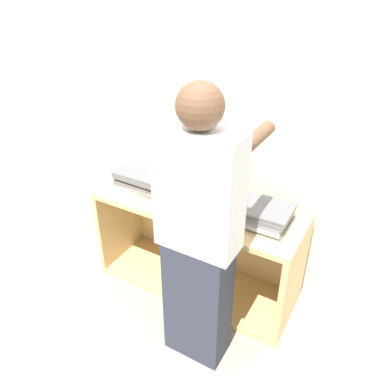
{
  "coord_description": "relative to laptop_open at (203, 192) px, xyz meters",
  "views": [
    {
      "loc": [
        0.98,
        -1.52,
        1.93
      ],
      "look_at": [
        0.0,
        0.18,
        0.8
      ],
      "focal_mm": 35.0,
      "sensor_mm": 36.0,
      "label": 1
    }
  ],
  "objects": [
    {
      "name": "ground_plane",
      "position": [
        0.0,
        -0.32,
        -0.73
      ],
      "size": [
        12.0,
        12.0,
        0.0
      ],
      "primitive_type": "plane",
      "color": "#9E9384"
    },
    {
      "name": "wall_back",
      "position": [
        0.0,
        0.3,
        0.47
      ],
      "size": [
        8.0,
        0.05,
        2.4
      ],
      "color": "beige",
      "rests_on": "ground_plane"
    },
    {
      "name": "cart",
      "position": [
        0.0,
        0.0,
        -0.39
      ],
      "size": [
        1.36,
        0.51,
        0.68
      ],
      "color": "tan",
      "rests_on": "ground_plane"
    },
    {
      "name": "laptop_open",
      "position": [
        0.0,
        0.0,
        0.0
      ],
      "size": [
        0.37,
        0.39,
        0.24
      ],
      "color": "#333338",
      "rests_on": "cart"
    },
    {
      "name": "laptop_stack_left",
      "position": [
        -0.4,
        -0.06,
        0.01
      ],
      "size": [
        0.39,
        0.28,
        0.13
      ],
      "color": "#B7B7BC",
      "rests_on": "cart"
    },
    {
      "name": "laptop_stack_right",
      "position": [
        0.4,
        -0.06,
        0.0
      ],
      "size": [
        0.39,
        0.28,
        0.11
      ],
      "color": "slate",
      "rests_on": "cart"
    },
    {
      "name": "person",
      "position": [
        0.26,
        -0.52,
        0.06
      ],
      "size": [
        0.4,
        0.52,
        1.58
      ],
      "color": "#2D3342",
      "rests_on": "ground_plane"
    }
  ]
}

